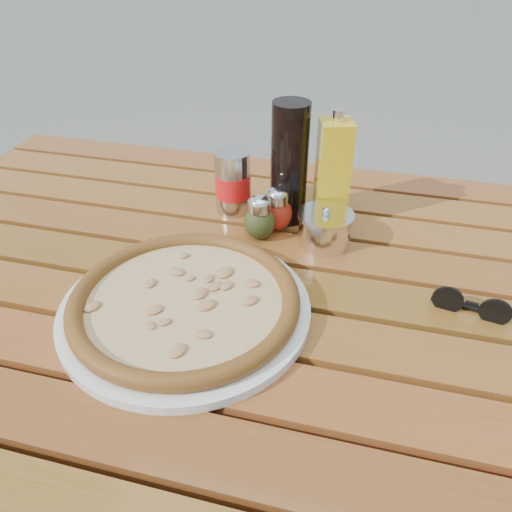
% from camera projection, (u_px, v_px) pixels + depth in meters
% --- Properties ---
extents(table, '(1.40, 0.90, 0.75)m').
position_uv_depth(table, '(253.00, 315.00, 0.83)').
color(table, '#391F0D').
rests_on(table, ground).
extents(plate, '(0.44, 0.44, 0.01)m').
position_uv_depth(plate, '(186.00, 309.00, 0.72)').
color(plate, white).
rests_on(plate, table).
extents(pizza, '(0.43, 0.43, 0.03)m').
position_uv_depth(pizza, '(185.00, 300.00, 0.71)').
color(pizza, beige).
rests_on(pizza, plate).
extents(pepper_shaker, '(0.06, 0.06, 0.08)m').
position_uv_depth(pepper_shaker, '(277.00, 210.00, 0.89)').
color(pepper_shaker, '#B62614').
rests_on(pepper_shaker, table).
extents(oregano_shaker, '(0.06, 0.06, 0.08)m').
position_uv_depth(oregano_shaker, '(259.00, 218.00, 0.87)').
color(oregano_shaker, '#3D451B').
rests_on(oregano_shaker, table).
extents(dark_bottle, '(0.07, 0.07, 0.22)m').
position_uv_depth(dark_bottle, '(289.00, 164.00, 0.88)').
color(dark_bottle, black).
rests_on(dark_bottle, table).
extents(soda_can, '(0.08, 0.08, 0.12)m').
position_uv_depth(soda_can, '(233.00, 183.00, 0.93)').
color(soda_can, '#B8B8BD').
rests_on(soda_can, table).
extents(olive_oil_cruet, '(0.07, 0.07, 0.21)m').
position_uv_depth(olive_oil_cruet, '(333.00, 173.00, 0.88)').
color(olive_oil_cruet, gold).
rests_on(olive_oil_cruet, table).
extents(parmesan_tin, '(0.13, 0.13, 0.07)m').
position_uv_depth(parmesan_tin, '(325.00, 228.00, 0.85)').
color(parmesan_tin, silver).
rests_on(parmesan_tin, table).
extents(sunglasses, '(0.11, 0.04, 0.04)m').
position_uv_depth(sunglasses, '(471.00, 306.00, 0.71)').
color(sunglasses, black).
rests_on(sunglasses, table).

